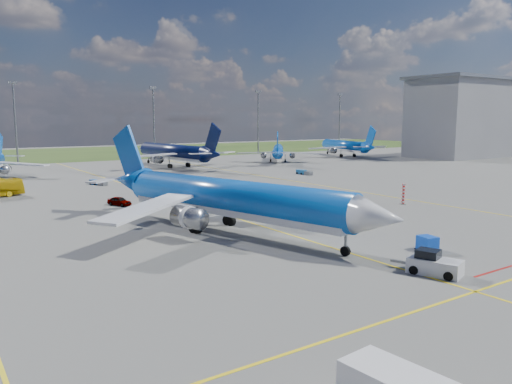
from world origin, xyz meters
TOP-DOWN VIEW (x-y plane):
  - ground at (0.00, 0.00)m, footprint 400.00×400.00m
  - grass_strip at (0.00, 150.00)m, footprint 400.00×80.00m
  - taxiway_lines at (0.17, 27.70)m, footprint 60.25×160.00m
  - floodlight_masts at (10.00, 110.00)m, footprint 202.20×0.50m
  - terminal_building at (120.00, 60.00)m, footprint 42.00×22.00m
  - warning_post at (26.00, 8.00)m, footprint 0.50×0.50m
  - bg_jet_n at (23.00, 80.90)m, footprint 36.27×45.68m
  - bg_jet_ne at (55.78, 78.87)m, footprint 41.22×42.78m
  - bg_jet_ene at (86.84, 83.07)m, footprint 39.87×46.11m
  - main_airliner at (-4.77, 6.09)m, footprint 42.85×50.10m
  - pushback_tug at (1.04, -15.63)m, footprint 3.36×5.77m
  - uld_container at (6.80, -10.72)m, footprint 1.64×1.92m
  - service_car_a at (-9.01, 30.19)m, footprint 2.98×4.11m
  - service_car_b at (1.88, 37.00)m, footprint 5.08×4.16m
  - service_car_c at (5.28, 27.55)m, footprint 4.64×4.24m
  - baggage_tug_w at (14.38, 22.92)m, footprint 1.80×4.40m
  - baggage_tug_c at (-4.63, 55.13)m, footprint 2.50×4.36m
  - baggage_tug_e at (39.56, 47.25)m, footprint 1.38×4.53m

SIDE VIEW (x-z plane):
  - ground at x=0.00m, z-range 0.00..0.00m
  - bg_jet_n at x=23.00m, z-range -5.65..5.65m
  - bg_jet_ne at x=55.78m, z-range -4.46..4.46m
  - bg_jet_ene at x=86.84m, z-range -5.13..5.13m
  - main_airliner at x=-4.77m, z-range -5.64..5.64m
  - grass_strip at x=0.00m, z-range 0.00..0.01m
  - taxiway_lines at x=0.17m, z-range 0.00..0.02m
  - baggage_tug_c at x=-4.63m, z-range -0.03..0.92m
  - baggage_tug_w at x=14.38m, z-range -0.03..0.93m
  - baggage_tug_e at x=39.56m, z-range -0.03..0.98m
  - service_car_b at x=1.88m, z-range 0.00..1.29m
  - service_car_a at x=-9.01m, z-range 0.00..1.30m
  - service_car_c at x=5.28m, z-range 0.00..1.30m
  - uld_container at x=6.80m, z-range 0.00..1.37m
  - pushback_tug at x=1.04m, z-range -0.19..1.75m
  - warning_post at x=26.00m, z-range 0.00..3.00m
  - floodlight_masts at x=10.00m, z-range 1.21..23.91m
  - terminal_building at x=120.00m, z-range 0.07..26.07m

